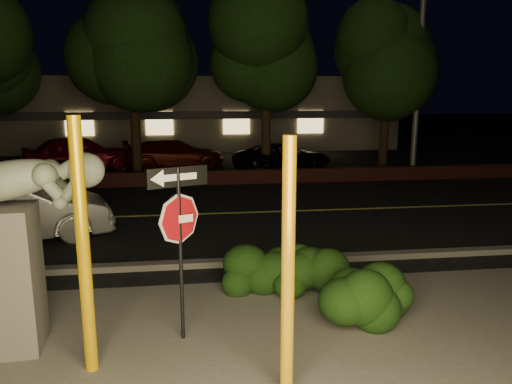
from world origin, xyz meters
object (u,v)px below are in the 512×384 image
(silver_sedan, at_px, (11,212))
(signpost, at_px, (179,219))
(yellow_pole_right, at_px, (288,272))
(parked_car_darkred, at_px, (174,154))
(parked_car_red, at_px, (80,153))
(parked_car_dark, at_px, (283,157))
(yellow_pole_left, at_px, (83,249))
(sculpture, at_px, (7,233))

(silver_sedan, bearing_deg, signpost, -159.77)
(yellow_pole_right, xyz_separation_m, parked_car_darkred, (-1.73, 16.58, -0.87))
(parked_car_red, xyz_separation_m, parked_car_darkred, (3.85, 0.33, -0.14))
(parked_car_red, distance_m, parked_car_darkred, 3.86)
(silver_sedan, relative_size, parked_car_dark, 1.04)
(signpost, xyz_separation_m, parked_car_red, (-4.39, 14.80, -0.97))
(yellow_pole_right, relative_size, parked_car_red, 0.67)
(yellow_pole_left, xyz_separation_m, silver_sedan, (-2.74, 5.61, -0.87))
(sculpture, bearing_deg, yellow_pole_right, -27.85)
(yellow_pole_right, bearing_deg, parked_car_darkred, 95.94)
(yellow_pole_left, relative_size, parked_car_dark, 0.76)
(yellow_pole_left, relative_size, parked_car_darkred, 0.73)
(signpost, bearing_deg, parked_car_darkred, 70.02)
(parked_car_dark, bearing_deg, silver_sedan, 115.75)
(yellow_pole_right, distance_m, parked_car_red, 17.19)
(signpost, bearing_deg, parked_car_red, 84.49)
(yellow_pole_left, height_order, sculpture, yellow_pole_left)
(yellow_pole_right, relative_size, parked_car_darkred, 0.69)
(yellow_pole_right, bearing_deg, parked_car_dark, 79.62)
(yellow_pole_left, distance_m, silver_sedan, 6.30)
(parked_car_dark, bearing_deg, parked_car_darkred, 51.05)
(parked_car_darkred, bearing_deg, parked_car_dark, -113.66)
(parked_car_darkred, bearing_deg, yellow_pole_right, 178.55)
(signpost, height_order, parked_car_darkred, signpost)
(parked_car_red, relative_size, parked_car_dark, 1.08)
(yellow_pole_right, bearing_deg, parked_car_red, 108.94)
(yellow_pole_right, height_order, parked_car_dark, yellow_pole_right)
(sculpture, xyz_separation_m, parked_car_dark, (6.18, 13.77, -1.05))
(yellow_pole_right, height_order, sculpture, yellow_pole_right)
(signpost, height_order, parked_car_red, signpost)
(signpost, relative_size, silver_sedan, 0.57)
(yellow_pole_right, relative_size, sculpture, 1.13)
(sculpture, distance_m, parked_car_red, 14.95)
(yellow_pole_right, distance_m, silver_sedan, 8.20)
(yellow_pole_right, bearing_deg, signpost, 129.40)
(yellow_pole_left, distance_m, sculpture, 1.28)
(parked_car_darkred, bearing_deg, silver_sedan, 154.52)
(parked_car_red, height_order, parked_car_dark, parked_car_red)
(signpost, bearing_deg, parked_car_dark, 51.90)
(parked_car_dark, bearing_deg, signpost, 141.23)
(yellow_pole_left, bearing_deg, parked_car_red, 101.96)
(yellow_pole_left, height_order, signpost, yellow_pole_left)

